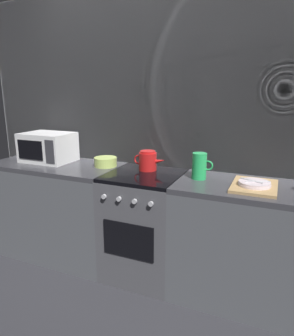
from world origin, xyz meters
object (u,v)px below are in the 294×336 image
(microwave, at_px, (48,147))
(pitcher, at_px, (199,166))
(dish_pile, at_px, (254,185))
(kettle, at_px, (148,161))
(mixing_bowl, at_px, (106,162))
(stove_unit, at_px, (144,225))

(microwave, bearing_deg, pitcher, -0.64)
(pitcher, height_order, dish_pile, pitcher)
(kettle, height_order, mixing_bowl, kettle)
(stove_unit, distance_m, dish_pile, 0.97)
(stove_unit, relative_size, mixing_bowl, 4.50)
(pitcher, bearing_deg, mixing_bowl, 176.10)
(pitcher, relative_size, dish_pile, 0.50)
(stove_unit, distance_m, pitcher, 0.71)
(microwave, xyz_separation_m, mixing_bowl, (0.60, 0.04, -0.10))
(stove_unit, relative_size, kettle, 3.16)
(pitcher, bearing_deg, microwave, 179.36)
(mixing_bowl, distance_m, pitcher, 0.87)
(stove_unit, height_order, mixing_bowl, mixing_bowl)
(kettle, height_order, pitcher, pitcher)
(dish_pile, bearing_deg, pitcher, 170.58)
(stove_unit, height_order, dish_pile, dish_pile)
(pitcher, bearing_deg, stove_unit, -175.30)
(microwave, bearing_deg, stove_unit, -2.97)
(kettle, bearing_deg, stove_unit, -80.51)
(stove_unit, bearing_deg, dish_pile, -2.11)
(mixing_bowl, relative_size, dish_pile, 0.50)
(kettle, bearing_deg, mixing_bowl, -176.45)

